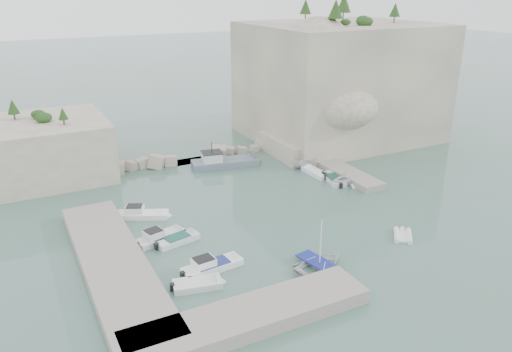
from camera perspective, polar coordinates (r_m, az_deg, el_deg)
name	(u,v)px	position (r m, az deg, el deg)	size (l,w,h in m)	color
ground	(283,223)	(50.14, 3.16, -5.40)	(400.00, 400.00, 0.00)	#4B7063
cliff_east	(339,81)	(78.06, 9.49, 10.62)	(26.00, 22.00, 17.00)	beige
cliff_terrace	(299,145)	(70.27, 4.95, 3.56)	(8.00, 10.00, 2.50)	beige
outcrop_west	(39,149)	(66.35, -23.56, 2.81)	(16.00, 14.00, 7.00)	beige
quay_west	(113,264)	(43.84, -15.98, -9.64)	(5.00, 24.00, 1.10)	#9E9689
quay_south	(250,316)	(36.38, -0.66, -15.74)	(18.00, 4.00, 1.10)	#9E9689
ledge_east	(335,167)	(64.58, 9.06, 0.97)	(3.00, 16.00, 0.80)	#9E9689
breakwater	(195,155)	(67.96, -6.96, 2.38)	(28.00, 3.00, 1.40)	beige
motorboat_a	(143,217)	(52.57, -12.80, -4.62)	(5.69, 1.69, 1.40)	white
motorboat_b	(161,240)	(47.76, -10.81, -7.21)	(5.24, 1.72, 1.40)	silver
motorboat_c	(177,242)	(47.15, -8.99, -7.49)	(4.48, 1.63, 0.70)	silver
motorboat_d	(212,269)	(42.69, -5.02, -10.57)	(5.71, 1.70, 1.40)	white
motorboat_e	(198,287)	(40.58, -6.69, -12.49)	(4.19, 1.71, 0.70)	silver
rowboat	(319,268)	(43.04, 7.25, -10.38)	(3.41, 4.77, 0.99)	white
inflatable_dinghy	(403,237)	(49.41, 16.41, -6.73)	(3.00, 1.46, 0.44)	white
tender_east_a	(345,185)	(60.34, 10.17, -0.98)	(3.12, 3.62, 1.91)	white
tender_east_b	(333,181)	(61.09, 8.80, -0.61)	(4.75, 1.62, 0.70)	silver
tender_east_c	(315,175)	(62.97, 6.78, 0.17)	(4.72, 1.52, 0.70)	white
tender_east_d	(307,167)	(65.41, 5.79, 1.02)	(1.74, 4.62, 1.78)	silver
work_boat	(225,166)	(65.67, -3.54, 1.17)	(9.52, 2.81, 2.20)	slate
rowboat_mast	(321,241)	(41.75, 7.41, -7.34)	(0.10, 0.10, 4.20)	white
vegetation	(308,17)	(75.14, 5.94, 17.64)	(53.48, 13.88, 13.40)	#1E4219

